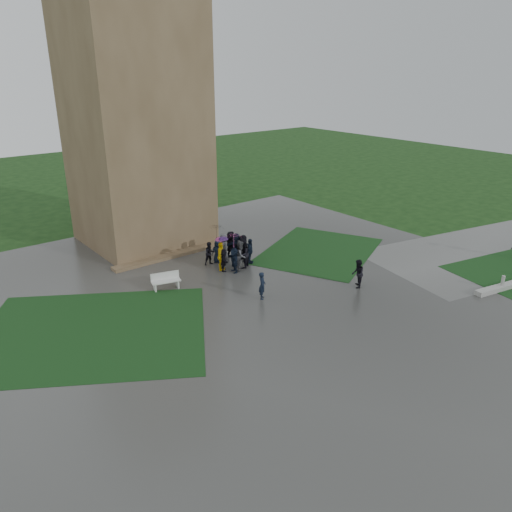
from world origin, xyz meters
TOP-DOWN VIEW (x-y plane):
  - ground at (0.00, 0.00)m, footprint 120.00×120.00m
  - plaza at (0.00, 2.00)m, footprint 34.00×34.00m
  - lawn_inset_left at (-8.50, 4.00)m, footprint 14.10×13.46m
  - lawn_inset_right at (8.50, 5.00)m, footprint 11.12×10.15m
  - tower at (0.00, 15.00)m, footprint 8.00×8.00m
  - tower_plinth at (0.00, 10.60)m, footprint 9.00×0.80m
  - bench at (-3.11, 6.23)m, footprint 1.78×0.96m
  - visitor_cluster at (2.19, 6.87)m, footprint 3.42×3.82m
  - pedestrian_mid at (0.49, 1.64)m, footprint 0.67×0.69m
  - pedestrian_near at (5.86, -0.72)m, footprint 0.95×0.92m

SIDE VIEW (x-z plane):
  - ground at x=0.00m, z-range 0.00..0.00m
  - plaza at x=0.00m, z-range 0.00..0.02m
  - lawn_inset_left at x=-8.50m, z-range 0.02..0.03m
  - lawn_inset_right at x=8.50m, z-range 0.02..0.03m
  - tower_plinth at x=0.00m, z-range 0.02..0.24m
  - bench at x=-3.11m, z-range 0.03..1.02m
  - pedestrian_mid at x=0.49m, z-range 0.02..1.62m
  - pedestrian_near at x=5.86m, z-range 0.02..1.75m
  - visitor_cluster at x=2.19m, z-range -0.21..2.40m
  - tower at x=0.00m, z-range 0.00..18.00m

